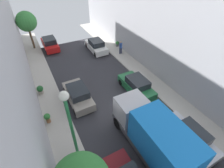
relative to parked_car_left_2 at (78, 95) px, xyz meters
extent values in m
plane|color=#2D2D33|center=(2.70, -3.33, -0.72)|extent=(32.00, 32.00, 0.00)
cube|color=#B7B2A8|center=(-2.30, -3.33, -0.64)|extent=(2.00, 44.00, 0.15)
cube|color=#B7B2A8|center=(7.70, -3.33, -0.64)|extent=(2.00, 44.00, 0.15)
cylinder|color=black|center=(0.78, -7.01, -0.40)|extent=(0.22, 0.64, 0.64)
cube|color=gray|center=(0.00, 0.04, -0.17)|extent=(1.76, 4.20, 0.76)
cube|color=#1E2328|center=(0.00, -0.11, 0.53)|extent=(1.56, 2.10, 0.64)
cylinder|color=black|center=(-0.78, 1.59, -0.40)|extent=(0.22, 0.64, 0.64)
cylinder|color=black|center=(0.78, 1.59, -0.40)|extent=(0.22, 0.64, 0.64)
cylinder|color=black|center=(-0.78, -1.51, -0.40)|extent=(0.22, 0.64, 0.64)
cylinder|color=black|center=(0.78, -1.51, -0.40)|extent=(0.22, 0.64, 0.64)
cube|color=red|center=(0.00, 11.90, -0.17)|extent=(1.76, 4.20, 0.76)
cube|color=#1E2328|center=(0.00, 11.75, 0.53)|extent=(1.56, 2.10, 0.64)
cylinder|color=black|center=(-0.78, 13.45, -0.40)|extent=(0.22, 0.64, 0.64)
cylinder|color=black|center=(0.78, 13.45, -0.40)|extent=(0.22, 0.64, 0.64)
cylinder|color=black|center=(-0.78, 10.35, -0.40)|extent=(0.22, 0.64, 0.64)
cylinder|color=black|center=(0.78, 10.35, -0.40)|extent=(0.22, 0.64, 0.64)
cube|color=silver|center=(5.40, -7.76, -0.17)|extent=(1.76, 4.20, 0.76)
cube|color=#1E2328|center=(5.40, -7.91, 0.53)|extent=(1.56, 2.10, 0.64)
cylinder|color=black|center=(4.62, -6.21, -0.40)|extent=(0.22, 0.64, 0.64)
cylinder|color=black|center=(6.18, -6.21, -0.40)|extent=(0.22, 0.64, 0.64)
cylinder|color=black|center=(4.62, -9.31, -0.40)|extent=(0.22, 0.64, 0.64)
cylinder|color=black|center=(6.18, -9.31, -0.40)|extent=(0.22, 0.64, 0.64)
cube|color=#1E6638|center=(5.40, -1.36, -0.17)|extent=(1.76, 4.20, 0.76)
cube|color=#1E2328|center=(5.40, -1.51, 0.53)|extent=(1.56, 2.10, 0.64)
cylinder|color=black|center=(4.62, 0.19, -0.40)|extent=(0.22, 0.64, 0.64)
cylinder|color=black|center=(6.18, 0.19, -0.40)|extent=(0.22, 0.64, 0.64)
cylinder|color=black|center=(4.62, -2.91, -0.40)|extent=(0.22, 0.64, 0.64)
cylinder|color=black|center=(6.18, -2.91, -0.40)|extent=(0.22, 0.64, 0.64)
cube|color=white|center=(5.40, 8.27, -0.17)|extent=(1.76, 4.20, 0.76)
cube|color=#1E2328|center=(5.40, 8.12, 0.53)|extent=(1.56, 2.10, 0.64)
cylinder|color=black|center=(4.62, 9.82, -0.40)|extent=(0.22, 0.64, 0.64)
cylinder|color=black|center=(6.18, 9.82, -0.40)|extent=(0.22, 0.64, 0.64)
cylinder|color=black|center=(4.62, 6.72, -0.40)|extent=(0.22, 0.64, 0.64)
cylinder|color=black|center=(6.18, 6.72, -0.40)|extent=(0.22, 0.64, 0.64)
cube|color=#4C4C51|center=(2.70, -6.87, 0.01)|extent=(2.20, 6.60, 0.50)
cube|color=#B7B7BC|center=(2.70, -4.47, 1.11)|extent=(2.10, 1.80, 1.70)
cube|color=blue|center=(2.70, -7.87, 1.46)|extent=(2.24, 4.20, 2.40)
cylinder|color=black|center=(1.72, -4.27, -0.24)|extent=(0.30, 0.96, 0.96)
cylinder|color=black|center=(3.68, -4.27, -0.24)|extent=(0.30, 0.96, 0.96)
cylinder|color=#2D334C|center=(7.70, 5.75, -0.16)|extent=(0.18, 0.18, 0.82)
cylinder|color=#2D334C|center=(7.92, 5.75, -0.16)|extent=(0.18, 0.18, 0.82)
cylinder|color=#3359B2|center=(7.81, 5.75, 0.57)|extent=(0.36, 0.36, 0.64)
sphere|color=tan|center=(7.81, 5.75, 1.03)|extent=(0.24, 0.24, 0.24)
cylinder|color=brown|center=(-2.03, 12.84, 0.78)|extent=(0.27, 0.27, 2.71)
sphere|color=#38843D|center=(-2.03, 12.84, 3.08)|extent=(2.51, 2.51, 2.51)
cylinder|color=#B2A899|center=(-2.89, 2.50, -0.40)|extent=(0.49, 0.49, 0.33)
sphere|color=#23602D|center=(-2.89, 2.50, 0.00)|extent=(0.59, 0.59, 0.59)
cylinder|color=brown|center=(-2.97, -1.34, -0.35)|extent=(0.32, 0.32, 0.44)
sphere|color=#2D7233|center=(-2.97, -1.34, 0.07)|extent=(0.49, 0.49, 0.49)
cylinder|color=slate|center=(8.45, 7.81, -0.40)|extent=(0.36, 0.36, 0.33)
sphere|color=#38843D|center=(8.45, 7.81, -0.05)|extent=(0.48, 0.48, 0.48)
cylinder|color=#26723F|center=(-1.90, -5.92, 2.38)|extent=(0.16, 0.16, 5.90)
sphere|color=white|center=(-1.90, -5.92, 5.55)|extent=(0.44, 0.44, 0.44)
camera|label=1|loc=(-2.51, -11.25, 10.21)|focal=26.84mm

